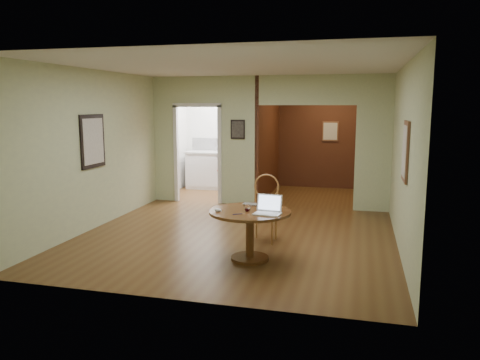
% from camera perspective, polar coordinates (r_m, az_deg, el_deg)
% --- Properties ---
extents(floor, '(5.00, 5.00, 0.00)m').
position_cam_1_polar(floor, '(7.56, -0.65, -7.03)').
color(floor, '#4E2F16').
rests_on(floor, ground).
extents(room_shell, '(5.20, 7.50, 5.00)m').
position_cam_1_polar(room_shell, '(10.41, 1.30, 4.63)').
color(room_shell, silver).
rests_on(room_shell, ground).
extents(dining_table, '(1.11, 1.11, 0.69)m').
position_cam_1_polar(dining_table, '(6.37, 1.22, -5.32)').
color(dining_table, '#612E18').
rests_on(dining_table, ground).
extents(chair, '(0.45, 0.45, 1.04)m').
position_cam_1_polar(chair, '(7.30, 3.08, -2.96)').
color(chair, '#AA7B3C').
rests_on(chair, ground).
extents(open_laptop, '(0.37, 0.33, 0.24)m').
position_cam_1_polar(open_laptop, '(6.17, 3.47, -3.49)').
color(open_laptop, white).
rests_on(open_laptop, dining_table).
extents(closed_laptop, '(0.34, 0.23, 0.03)m').
position_cam_1_polar(closed_laptop, '(6.60, 1.67, -3.09)').
color(closed_laptop, '#AEADB2').
rests_on(closed_laptop, dining_table).
extents(mouse, '(0.11, 0.07, 0.04)m').
position_cam_1_polar(mouse, '(6.26, -2.70, -3.69)').
color(mouse, white).
rests_on(mouse, dining_table).
extents(wine_glass, '(0.09, 0.09, 0.10)m').
position_cam_1_polar(wine_glass, '(6.28, 0.91, -3.38)').
color(wine_glass, white).
rests_on(wine_glass, dining_table).
extents(pen, '(0.11, 0.08, 0.01)m').
position_cam_1_polar(pen, '(6.11, -0.32, -4.18)').
color(pen, '#0C1356').
rests_on(pen, dining_table).
extents(kitchen_cabinet, '(2.06, 0.60, 0.94)m').
position_cam_1_polar(kitchen_cabinet, '(11.78, -1.66, 1.17)').
color(kitchen_cabinet, white).
rests_on(kitchen_cabinet, ground).
extents(grocery_bag, '(0.35, 0.32, 0.30)m').
position_cam_1_polar(grocery_bag, '(11.51, 2.16, 4.07)').
color(grocery_bag, beige).
rests_on(grocery_bag, kitchen_cabinet).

